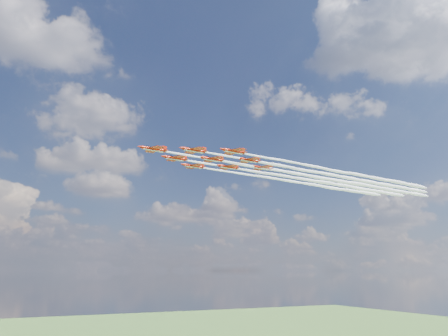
% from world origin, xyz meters
% --- Properties ---
extents(jet_lead, '(118.87, 23.58, 2.54)m').
position_xyz_m(jet_lead, '(36.69, 4.13, 77.41)').
color(jet_lead, '#BA1E0A').
extents(jet_row2_port, '(118.87, 23.58, 2.54)m').
position_xyz_m(jet_row2_port, '(48.72, -0.27, 77.41)').
color(jet_row2_port, '#BA1E0A').
extents(jet_row2_starb, '(118.87, 23.58, 2.54)m').
position_xyz_m(jet_row2_starb, '(46.72, 12.10, 77.41)').
color(jet_row2_starb, '#BA1E0A').
extents(jet_row3_port, '(118.87, 23.58, 2.54)m').
position_xyz_m(jet_row3_port, '(60.76, -4.67, 77.41)').
color(jet_row3_port, '#BA1E0A').
extents(jet_row3_centre, '(118.87, 23.58, 2.54)m').
position_xyz_m(jet_row3_centre, '(58.75, 7.70, 77.41)').
color(jet_row3_centre, '#BA1E0A').
extents(jet_row3_starb, '(118.87, 23.58, 2.54)m').
position_xyz_m(jet_row3_starb, '(56.75, 20.07, 77.41)').
color(jet_row3_starb, '#BA1E0A').
extents(jet_row4_port, '(118.87, 23.58, 2.54)m').
position_xyz_m(jet_row4_port, '(70.79, 3.30, 77.41)').
color(jet_row4_port, '#BA1E0A').
extents(jet_row4_starb, '(118.87, 23.58, 2.54)m').
position_xyz_m(jet_row4_starb, '(68.78, 15.67, 77.41)').
color(jet_row4_starb, '#BA1E0A').
extents(jet_tail, '(118.87, 23.58, 2.54)m').
position_xyz_m(jet_tail, '(80.82, 11.27, 77.41)').
color(jet_tail, '#BA1E0A').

